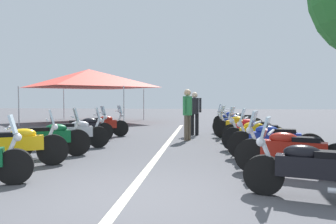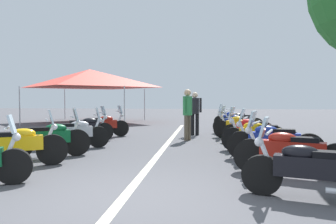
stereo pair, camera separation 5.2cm
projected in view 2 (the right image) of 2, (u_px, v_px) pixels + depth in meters
The scene contains 20 objects.
ground_plane at pixel (122, 199), 4.79m from camera, with size 80.00×80.00×0.00m, color #4C4C51.
lane_centre_stripe at pixel (162, 150), 9.34m from camera, with size 16.94×0.16×0.01m, color beige.
motorcycle_left_row_1 at pixel (15, 145), 6.95m from camera, with size 1.21×2.00×1.23m.
motorcycle_left_row_2 at pixel (49, 138), 8.13m from camera, with size 1.13×1.85×1.23m.
motorcycle_left_row_3 at pixel (75, 133), 9.57m from camera, with size 1.02×1.93×1.21m.
motorcycle_left_row_4 at pixel (85, 128), 11.04m from camera, with size 1.16×1.76×1.20m.
motorcycle_left_row_5 at pixel (102, 125), 12.34m from camera, with size 1.18×1.89×1.20m.
motorcycle_right_row_0 at pixel (311, 169), 4.73m from camera, with size 0.90×1.99×1.19m.
motorcycle_right_row_1 at pixel (290, 151), 6.15m from camera, with size 0.98×2.12×1.23m.
motorcycle_right_row_2 at pixel (273, 141), 7.67m from camera, with size 0.85×2.16×1.23m.
motorcycle_right_row_3 at pixel (259, 135), 8.94m from camera, with size 0.81×2.07×1.01m.
motorcycle_right_row_4 at pixel (251, 130), 10.47m from camera, with size 1.00×1.91×1.20m.
motorcycle_right_row_5 at pixel (242, 126), 11.84m from camera, with size 0.99×2.09×1.21m.
motorcycle_right_row_6 at pixel (238, 123), 13.33m from camera, with size 0.93×2.04×0.98m.
motorcycle_right_row_7 at pixel (240, 121), 14.70m from camera, with size 0.85×1.92×0.98m.
motorcycle_right_row_8 at pixel (234, 119), 16.06m from camera, with size 0.81×2.05×1.20m.
traffic_cone_2 at pixel (30, 139), 9.37m from camera, with size 0.36×0.36×0.61m.
bystander_0 at pixel (188, 110), 11.37m from camera, with size 0.48×0.32×1.77m.
bystander_1 at pixel (195, 110), 12.97m from camera, with size 0.32×0.53×1.71m.
event_tent at pixel (90, 78), 19.75m from camera, with size 6.28×6.28×3.20m.
Camera 2 is at (-4.63, -1.18, 1.47)m, focal length 35.18 mm.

